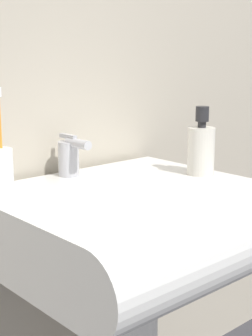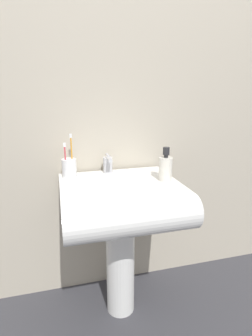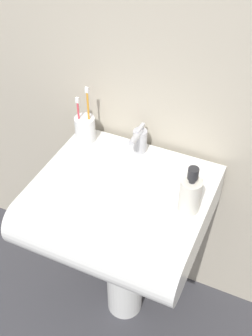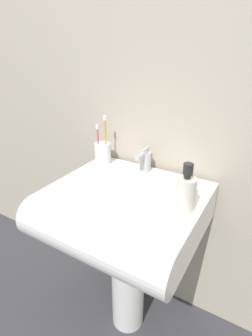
% 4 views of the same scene
% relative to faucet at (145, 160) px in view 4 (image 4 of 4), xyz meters
% --- Properties ---
extents(ground_plane, '(6.00, 6.00, 0.00)m').
position_rel_faucet_xyz_m(ground_plane, '(0.02, -0.17, -0.79)').
color(ground_plane, '#38383D').
rests_on(ground_plane, ground).
extents(wall_back, '(5.00, 0.05, 2.40)m').
position_rel_faucet_xyz_m(wall_back, '(0.02, 0.09, 0.41)').
color(wall_back, '#B7AD99').
rests_on(wall_back, ground).
extents(sink_pedestal, '(0.15, 0.15, 0.59)m').
position_rel_faucet_xyz_m(sink_pedestal, '(0.02, -0.17, -0.50)').
color(sink_pedestal, white).
rests_on(sink_pedestal, ground).
extents(sink_basin, '(0.57, 0.52, 0.15)m').
position_rel_faucet_xyz_m(sink_basin, '(0.02, -0.23, -0.13)').
color(sink_basin, white).
rests_on(sink_basin, sink_pedestal).
extents(faucet, '(0.05, 0.11, 0.10)m').
position_rel_faucet_xyz_m(faucet, '(0.00, 0.00, 0.00)').
color(faucet, '#B7B7BC').
rests_on(faucet, sink_basin).
extents(toothbrush_cup, '(0.07, 0.07, 0.22)m').
position_rel_faucet_xyz_m(toothbrush_cup, '(-0.20, -0.02, 0.00)').
color(toothbrush_cup, white).
rests_on(toothbrush_cup, sink_basin).
extents(soap_bottle, '(0.07, 0.07, 0.17)m').
position_rel_faucet_xyz_m(soap_bottle, '(0.25, -0.20, 0.01)').
color(soap_bottle, silver).
rests_on(soap_bottle, sink_basin).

